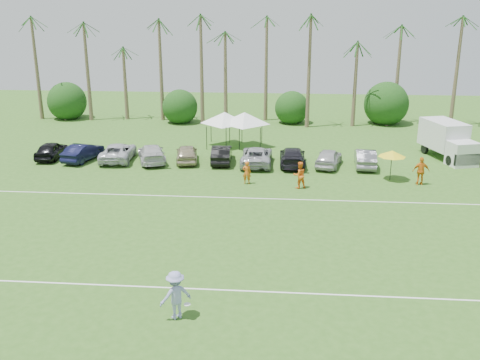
{
  "coord_description": "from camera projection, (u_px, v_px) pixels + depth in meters",
  "views": [
    {
      "loc": [
        5.18,
        -18.62,
        11.68
      ],
      "look_at": [
        2.56,
        12.84,
        1.6
      ],
      "focal_mm": 40.0,
      "sensor_mm": 36.0,
      "label": 1
    }
  ],
  "objects": [
    {
      "name": "palm_tree_4",
      "position": [
        197.0,
        52.0,
        55.76
      ],
      "size": [
        2.4,
        2.4,
        8.9
      ],
      "color": "brown",
      "rests_on": "ground"
    },
    {
      "name": "sideline_player_b",
      "position": [
        299.0,
        175.0,
        36.42
      ],
      "size": [
        1.11,
        1.0,
        1.87
      ],
      "primitive_type": "imported",
      "rotation": [
        0.0,
        0.0,
        3.53
      ],
      "color": "orange",
      "rests_on": "ground"
    },
    {
      "name": "parked_car_6",
      "position": [
        257.0,
        156.0,
        42.05
      ],
      "size": [
        2.34,
        5.07,
        1.41
      ],
      "primitive_type": "imported",
      "rotation": [
        0.0,
        0.0,
        3.14
      ],
      "color": "#A6A8AB",
      "rests_on": "ground"
    },
    {
      "name": "palm_tree_9",
      "position": [
        413.0,
        44.0,
        53.75
      ],
      "size": [
        2.4,
        2.4,
        9.9
      ],
      "color": "brown",
      "rests_on": "ground"
    },
    {
      "name": "parked_car_2",
      "position": [
        118.0,
        152.0,
        43.24
      ],
      "size": [
        2.78,
        5.25,
        1.41
      ],
      "primitive_type": "imported",
      "rotation": [
        0.0,
        0.0,
        3.23
      ],
      "color": "silver",
      "rests_on": "ground"
    },
    {
      "name": "canopy_tent_left",
      "position": [
        225.0,
        112.0,
        47.14
      ],
      "size": [
        4.41,
        4.41,
        3.57
      ],
      "color": "black",
      "rests_on": "ground"
    },
    {
      "name": "bush_tree_1",
      "position": [
        182.0,
        104.0,
        58.59
      ],
      "size": [
        4.0,
        4.0,
        4.0
      ],
      "color": "brown",
      "rests_on": "ground"
    },
    {
      "name": "palm_tree_10",
      "position": [
        466.0,
        36.0,
        53.09
      ],
      "size": [
        2.4,
        2.4,
        10.9
      ],
      "color": "brown",
      "rests_on": "ground"
    },
    {
      "name": "parked_car_0",
      "position": [
        51.0,
        150.0,
        43.8
      ],
      "size": [
        1.81,
        4.19,
        1.41
      ],
      "primitive_type": "imported",
      "rotation": [
        0.0,
        0.0,
        3.18
      ],
      "color": "black",
      "rests_on": "ground"
    },
    {
      "name": "palm_tree_3",
      "position": [
        159.0,
        26.0,
        55.29
      ],
      "size": [
        2.4,
        2.4,
        11.9
      ],
      "color": "brown",
      "rests_on": "ground"
    },
    {
      "name": "parked_car_4",
      "position": [
        187.0,
        153.0,
        42.81
      ],
      "size": [
        2.35,
        4.35,
        1.41
      ],
      "primitive_type": "imported",
      "rotation": [
        0.0,
        0.0,
        3.31
      ],
      "color": "tan",
      "rests_on": "ground"
    },
    {
      "name": "palm_tree_7",
      "position": [
        314.0,
        26.0,
        54.02
      ],
      "size": [
        2.4,
        2.4,
        11.9
      ],
      "color": "brown",
      "rests_on": "ground"
    },
    {
      "name": "palm_tree_0",
      "position": [
        31.0,
        51.0,
        57.18
      ],
      "size": [
        2.4,
        2.4,
        8.9
      ],
      "color": "brown",
      "rests_on": "ground"
    },
    {
      "name": "parked_car_8",
      "position": [
        329.0,
        158.0,
        41.56
      ],
      "size": [
        2.61,
        4.41,
        1.41
      ],
      "primitive_type": "imported",
      "rotation": [
        0.0,
        0.0,
        2.9
      ],
      "color": "#B1B1B2",
      "rests_on": "ground"
    },
    {
      "name": "sideline_player_c",
      "position": [
        421.0,
        171.0,
        37.1
      ],
      "size": [
        1.18,
        0.54,
        1.99
      ],
      "primitive_type": "imported",
      "rotation": [
        0.0,
        0.0,
        3.19
      ],
      "color": "orange",
      "rests_on": "ground"
    },
    {
      "name": "box_truck",
      "position": [
        448.0,
        139.0,
        43.51
      ],
      "size": [
        3.69,
        6.16,
        2.98
      ],
      "rotation": [
        0.0,
        0.0,
        0.28
      ],
      "color": "silver",
      "rests_on": "ground"
    },
    {
      "name": "ground",
      "position": [
        151.0,
        312.0,
        21.64
      ],
      "size": [
        120.0,
        120.0,
        0.0
      ],
      "primitive_type": "plane",
      "color": "#305B1B",
      "rests_on": "ground"
    },
    {
      "name": "palm_tree_5",
      "position": [
        236.0,
        43.0,
        55.17
      ],
      "size": [
        2.4,
        2.4,
        9.9
      ],
      "color": "brown",
      "rests_on": "ground"
    },
    {
      "name": "parked_car_7",
      "position": [
        292.0,
        156.0,
        41.9
      ],
      "size": [
        2.01,
        4.86,
        1.41
      ],
      "primitive_type": "imported",
      "rotation": [
        0.0,
        0.0,
        3.15
      ],
      "color": "black",
      "rests_on": "ground"
    },
    {
      "name": "palm_tree_8",
      "position": [
        362.0,
        53.0,
        54.41
      ],
      "size": [
        2.4,
        2.4,
        8.9
      ],
      "color": "brown",
      "rests_on": "ground"
    },
    {
      "name": "bush_tree_0",
      "position": [
        67.0,
        103.0,
        59.62
      ],
      "size": [
        4.0,
        4.0,
        4.0
      ],
      "color": "brown",
      "rests_on": "ground"
    },
    {
      "name": "sideline_player_a",
      "position": [
        247.0,
        173.0,
        37.35
      ],
      "size": [
        0.64,
        0.45,
        1.64
      ],
      "primitive_type": "imported",
      "rotation": [
        0.0,
        0.0,
        3.25
      ],
      "color": "#D55F17",
      "rests_on": "ground"
    },
    {
      "name": "parked_car_9",
      "position": [
        365.0,
        158.0,
        41.46
      ],
      "size": [
        1.77,
        4.36,
        1.41
      ],
      "primitive_type": "imported",
      "rotation": [
        0.0,
        0.0,
        3.07
      ],
      "color": "slate",
      "rests_on": "ground"
    },
    {
      "name": "bush_tree_2",
      "position": [
        292.0,
        106.0,
        57.64
      ],
      "size": [
        4.0,
        4.0,
        4.0
      ],
      "color": "brown",
      "rests_on": "ground"
    },
    {
      "name": "canopy_tent_right",
      "position": [
        245.0,
        112.0,
        46.63
      ],
      "size": [
        4.53,
        4.53,
        3.67
      ],
      "color": "black",
      "rests_on": "ground"
    },
    {
      "name": "palm_tree_6",
      "position": [
        274.0,
        35.0,
        54.6
      ],
      "size": [
        2.4,
        2.4,
        10.9
      ],
      "color": "brown",
      "rests_on": "ground"
    },
    {
      "name": "bush_tree_3",
      "position": [
        386.0,
        107.0,
        56.85
      ],
      "size": [
        4.0,
        4.0,
        4.0
      ],
      "color": "brown",
      "rests_on": "ground"
    },
    {
      "name": "palm_tree_1",
      "position": [
        76.0,
        43.0,
        56.52
      ],
      "size": [
        2.4,
        2.4,
        9.9
      ],
      "color": "brown",
      "rests_on": "ground"
    },
    {
      "name": "field_lines",
      "position": [
        186.0,
        233.0,
        29.23
      ],
      "size": [
        80.0,
        12.1,
        0.01
      ],
      "color": "white",
      "rests_on": "ground"
    },
    {
      "name": "market_umbrella",
      "position": [
        392.0,
        154.0,
        37.85
      ],
      "size": [
        1.95,
        1.95,
        2.18
      ],
      "color": "black",
      "rests_on": "ground"
    },
    {
      "name": "parked_car_3",
      "position": [
        152.0,
        153.0,
        42.8
      ],
      "size": [
        3.41,
        5.22,
        1.41
      ],
      "primitive_type": "imported",
      "rotation": [
        0.0,
        0.0,
        3.46
      ],
      "color": "silver",
      "rests_on": "ground"
    },
    {
      "name": "frisbee_player",
      "position": [
        176.0,
        295.0,
        20.95
      ],
      "size": [
        1.5,
        1.34,
        2.01
      ],
      "rotation": [
        0.0,
        0.0,
        3.73
      ],
      "color": "#9195CE",
      "rests_on": "ground"
    },
    {
      "name": "parked_car_1",
      "position": [
        83.0,
        152.0,
        43.19
      ],
      "size": [
        2.36,
        4.49,
        1.41
      ],
      "primitive_type": "imported",
      "rotation": [
        0.0,
        0.0,
        2.93
      ],
      "color": "black",
      "rests_on": "ground"
    },
    {
      "name": "palm_tree_2",
      "position": [
        121.0,
        34.0,
        55.86
      ],
      "size": [
        2.4,
        2.4,
        10.9
      ],
      "color": "brown",
      "rests_on": "ground"
    },
    {
      "name": "parked_car_5",
      "position": [
        222.0,
        154.0,
        42.61
      ],
      "size": [
        1.71,
        4.34,
        1.41
      ],
      "primitive_type": "imported",
      "rotation": [
        0.0,
        0.0,
        3.19
      ],
      "color": "black",
      "rests_on": "ground"
    }
  ]
}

